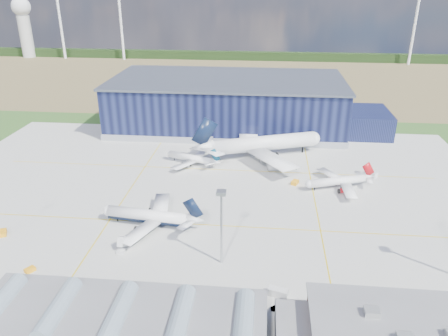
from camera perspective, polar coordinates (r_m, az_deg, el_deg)
ground at (r=154.25m, az=-2.86°, el=-5.47°), size 600.00×600.00×0.00m
apron at (r=162.94m, az=-2.34°, el=-3.75°), size 220.00×160.00×0.08m
farmland at (r=361.51m, az=2.32°, el=11.75°), size 600.00×220.00×0.01m
treeline at (r=439.29m, az=3.01°, el=14.43°), size 600.00×8.00×8.00m
horizon_dressing at (r=478.95m, az=-21.64°, el=17.31°), size 440.20×18.00×70.00m
hangar at (r=237.20m, az=1.13°, el=8.21°), size 145.00×62.00×26.10m
glass_concourse at (r=105.89m, az=-11.59°, el=-19.40°), size 78.00×23.00×8.60m
light_mast_center at (r=119.62m, az=-0.34°, el=-6.26°), size 2.60×2.60×23.00m
airliner_navy at (r=144.40m, az=-9.96°, el=-5.41°), size 39.21×38.54×11.50m
airliner_red at (r=172.59m, az=14.60°, el=-1.17°), size 36.69×36.29×9.49m
airliner_widebody at (r=195.65m, az=5.22°, el=4.20°), size 78.64×77.86×20.05m
airliner_regional at (r=189.63m, az=-4.39°, el=1.77°), size 34.83×34.49×8.87m
gse_tug_a at (r=156.35m, az=-26.93°, el=-7.57°), size 3.56×4.16×1.48m
gse_tug_b at (r=135.52m, az=-24.01°, el=-12.06°), size 3.04×3.30×1.19m
gse_van_a at (r=117.00m, az=7.07°, el=-15.82°), size 5.35×3.37×2.16m
gse_cart_a at (r=150.69m, az=-8.14°, el=-6.16°), size 2.81×3.58×1.37m
gse_van_b at (r=188.36m, az=18.64°, el=-0.72°), size 5.15×5.29×2.32m
gse_tug_c at (r=174.25m, az=9.25°, el=-1.87°), size 3.41×4.10×1.54m
gse_cart_b at (r=188.22m, az=9.25°, el=0.10°), size 3.71×3.33×1.34m
airstair at (r=136.60m, az=-13.02°, el=-9.64°), size 2.23×4.73×2.93m
car_a at (r=113.41m, az=8.79°, el=-17.75°), size 3.96×2.09×1.28m
car_b at (r=113.28m, az=7.02°, el=-17.74°), size 3.46×1.70×1.09m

